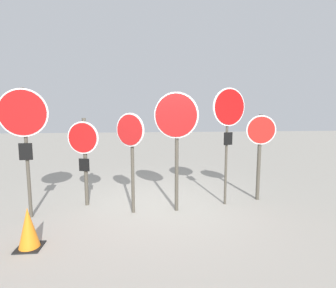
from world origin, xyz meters
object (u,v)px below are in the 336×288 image
object	(u,v)px
stop_sign_4	(229,117)
traffic_cone_0	(28,228)
stop_sign_5	(260,142)
stop_sign_0	(24,123)
stop_sign_1	(84,148)
stop_sign_3	(176,126)
stop_sign_2	(131,141)

from	to	relation	value
stop_sign_4	traffic_cone_0	bearing A→B (deg)	-176.10
stop_sign_5	traffic_cone_0	xyz separation A→B (m)	(-4.45, -1.77, -1.07)
stop_sign_0	stop_sign_1	bearing A→B (deg)	27.11
stop_sign_0	stop_sign_1	size ratio (longest dim) A/B	1.30
stop_sign_0	stop_sign_4	bearing A→B (deg)	-0.04
stop_sign_3	stop_sign_5	distance (m)	2.12
traffic_cone_0	stop_sign_5	bearing A→B (deg)	21.65
stop_sign_0	stop_sign_4	size ratio (longest dim) A/B	0.98
stop_sign_4	stop_sign_2	bearing A→B (deg)	168.67
stop_sign_0	stop_sign_3	distance (m)	2.90
stop_sign_3	stop_sign_4	size ratio (longest dim) A/B	0.96
stop_sign_3	traffic_cone_0	distance (m)	3.11
stop_sign_0	stop_sign_2	size ratio (longest dim) A/B	1.23
stop_sign_3	traffic_cone_0	world-z (taller)	stop_sign_3
stop_sign_2	stop_sign_5	distance (m)	2.98
stop_sign_3	stop_sign_5	size ratio (longest dim) A/B	1.23
stop_sign_0	stop_sign_5	size ratio (longest dim) A/B	1.26
traffic_cone_0	stop_sign_1	bearing A→B (deg)	74.81
stop_sign_5	stop_sign_0	bearing A→B (deg)	-164.31
stop_sign_0	traffic_cone_0	distance (m)	2.00
stop_sign_3	stop_sign_4	world-z (taller)	stop_sign_4
stop_sign_2	stop_sign_4	distance (m)	2.16
stop_sign_4	stop_sign_5	size ratio (longest dim) A/B	1.28
stop_sign_2	stop_sign_5	xyz separation A→B (m)	(2.93, 0.52, -0.11)
stop_sign_3	traffic_cone_0	bearing A→B (deg)	-128.83
stop_sign_1	stop_sign_3	bearing A→B (deg)	-0.32
stop_sign_1	stop_sign_3	distance (m)	2.08
stop_sign_4	traffic_cone_0	distance (m)	4.25
traffic_cone_0	stop_sign_4	bearing A→B (deg)	22.98
stop_sign_3	stop_sign_0	bearing A→B (deg)	-154.68
stop_sign_0	stop_sign_5	xyz separation A→B (m)	(4.92, 0.59, -0.48)
stop_sign_4	stop_sign_5	xyz separation A→B (m)	(0.85, 0.24, -0.58)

